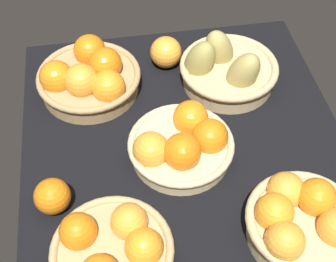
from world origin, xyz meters
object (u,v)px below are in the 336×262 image
basket_far_right (89,77)px  basket_near_right_pears (226,69)px  basket_near_left (301,222)px  loose_orange_back_gap (52,196)px  basket_center (182,144)px  loose_orange_front_gap (166,52)px  basket_far_left (113,251)px

basket_far_right → basket_near_right_pears: 33.10cm
basket_near_left → loose_orange_back_gap: (14.02, 45.58, -1.46)cm
basket_center → loose_orange_front_gap: (29.91, -1.24, 0.17)cm
basket_far_right → basket_far_left: 46.12cm
loose_orange_back_gap → basket_near_right_pears: bearing=-54.9°
basket_far_right → basket_far_left: bearing=-177.9°
loose_orange_front_gap → loose_orange_back_gap: 48.06cm
loose_orange_back_gap → basket_near_left: bearing=-107.1°
basket_near_left → basket_center: bearing=38.7°
basket_far_right → loose_orange_back_gap: (-32.18, 9.01, -0.77)cm
basket_far_left → loose_orange_back_gap: (13.91, 10.70, -0.71)cm
basket_near_left → basket_far_left: bearing=89.8°
basket_far_right → basket_center: basket_far_right is taller
basket_center → basket_far_left: same height
loose_orange_front_gap → basket_near_right_pears: bearing=-124.0°
loose_orange_front_gap → loose_orange_back_gap: bearing=143.4°
basket_center → basket_far_right: bearing=38.0°
basket_far_left → loose_orange_front_gap: basket_far_left is taller
basket_near_right_pears → basket_center: size_ratio=1.11×
basket_center → loose_orange_front_gap: basket_center is taller
basket_far_right → basket_near_right_pears: size_ratio=0.98×
basket_near_left → basket_near_right_pears: basket_near_right_pears is taller
basket_near_left → basket_far_right: size_ratio=0.88×
loose_orange_back_gap → basket_far_left: bearing=-142.4°
basket_near_right_pears → loose_orange_back_gap: bearing=125.1°
basket_center → loose_orange_back_gap: size_ratio=3.13×
basket_near_right_pears → basket_center: basket_near_right_pears is taller
loose_orange_back_gap → basket_far_right: bearing=-15.6°
basket_center → basket_far_left: bearing=143.6°
basket_near_left → basket_center: size_ratio=0.96×
basket_center → loose_orange_front_gap: bearing=-2.4°
basket_center → basket_near_left: bearing=-141.3°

